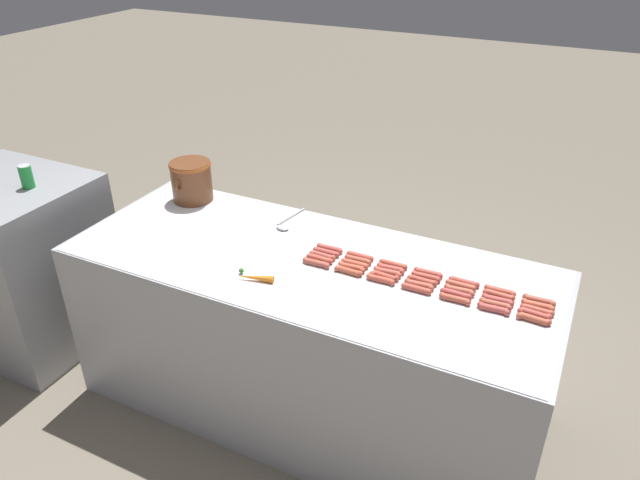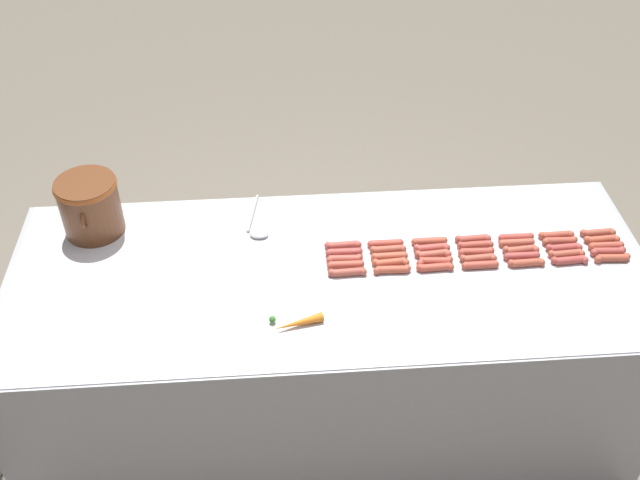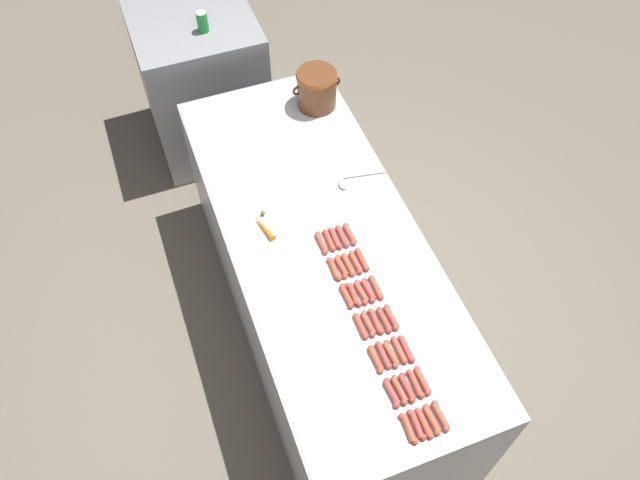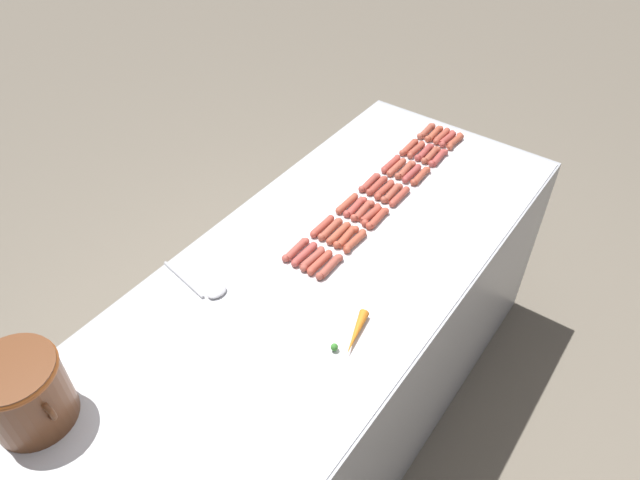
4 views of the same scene
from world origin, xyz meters
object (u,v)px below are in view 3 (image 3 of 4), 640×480
at_px(hot_dog_7, 417,425).
at_px(hot_dog_8, 400,390).
at_px(hot_dog_29, 423,381).
at_px(hot_dog_33, 362,259).
at_px(hot_dog_14, 424,423).
at_px(hot_dog_22, 415,384).
at_px(hot_dog_24, 384,320).
at_px(hot_dog_26, 356,262).
at_px(hot_dog_10, 368,324).
at_px(hot_dog_11, 354,294).
at_px(hot_dog_17, 376,321).
at_px(hot_dog_12, 341,267).
at_px(hot_dog_21, 432,420).
at_px(hot_dog_0, 409,429).
at_px(hot_dog_13, 329,240).
at_px(hot_dog_9, 383,355).
at_px(hot_dog_23, 399,350).
at_px(hot_dog_31, 391,317).
at_px(hot_dog_19, 348,265).
at_px(hot_dog_3, 361,326).
at_px(hot_dog_15, 407,388).
at_px(hot_dog_18, 361,292).
at_px(hot_dog_6, 322,243).
at_px(carrot, 263,226).
at_px(hot_dog_4, 347,296).
at_px(back_cabinet, 201,79).
at_px(hot_dog_20, 335,238).
at_px(hot_dog_28, 441,416).
at_px(hot_dog_1, 392,393).
at_px(hot_dog_25, 369,290).
at_px(hot_dog_5, 334,269).
at_px(hot_dog_2, 376,359).
at_px(serving_spoon, 351,181).
at_px(hot_dog_16, 391,354).
at_px(soda_can, 202,22).
at_px(hot_dog_30, 406,349).
at_px(bean_pot, 317,88).
at_px(hot_dog_34, 350,234).
at_px(hot_dog_27, 342,236).

xyz_separation_m(hot_dog_7, hot_dog_8, (-0.00, 0.15, 0.00)).
xyz_separation_m(hot_dog_29, hot_dog_33, (-0.00, 0.64, 0.00)).
bearing_deg(hot_dog_14, hot_dog_22, 76.31).
height_order(hot_dog_24, hot_dog_26, same).
relative_size(hot_dog_10, hot_dog_33, 1.00).
relative_size(hot_dog_11, hot_dog_29, 1.00).
xyz_separation_m(hot_dog_8, hot_dog_17, (0.04, 0.32, 0.00)).
relative_size(hot_dog_12, hot_dog_21, 1.00).
xyz_separation_m(hot_dog_0, hot_dog_13, (0.04, 0.95, 0.00)).
height_order(hot_dog_9, hot_dog_14, same).
xyz_separation_m(hot_dog_23, hot_dog_31, (0.03, 0.15, 0.00)).
bearing_deg(hot_dog_19, hot_dog_3, -102.58).
distance_m(hot_dog_15, hot_dog_18, 0.48).
height_order(hot_dog_15, hot_dog_22, same).
height_order(hot_dog_6, hot_dog_15, same).
bearing_deg(hot_dog_26, hot_dog_13, 113.39).
distance_m(hot_dog_6, hot_dog_29, 0.80).
bearing_deg(carrot, hot_dog_4, -65.32).
xyz_separation_m(back_cabinet, hot_dog_17, (0.25, -2.30, 0.40)).
bearing_deg(hot_dog_20, hot_dog_28, -85.57).
bearing_deg(hot_dog_13, hot_dog_1, -92.61).
bearing_deg(hot_dog_4, hot_dog_25, -4.18).
xyz_separation_m(hot_dog_11, hot_dog_12, (0.00, 0.16, 0.00)).
distance_m(hot_dog_5, hot_dog_9, 0.47).
bearing_deg(hot_dog_2, serving_spoon, 73.80).
bearing_deg(hot_dog_5, hot_dog_7, -87.26).
relative_size(hot_dog_12, hot_dog_20, 1.00).
relative_size(hot_dog_3, hot_dog_31, 1.00).
distance_m(hot_dog_16, hot_dog_24, 0.16).
relative_size(hot_dog_7, soda_can, 1.07).
bearing_deg(hot_dog_30, hot_dog_17, 112.54).
bearing_deg(hot_dog_14, hot_dog_26, 87.20).
height_order(hot_dog_12, bean_pot, bean_pot).
relative_size(hot_dog_2, hot_dog_4, 1.00).
distance_m(hot_dog_14, hot_dog_26, 0.79).
xyz_separation_m(hot_dog_2, hot_dog_16, (0.07, -0.00, 0.00)).
bearing_deg(hot_dog_34, hot_dog_27, 179.67).
distance_m(hot_dog_4, soda_can, 1.96).
bearing_deg(back_cabinet, hot_dog_26, -81.71).
bearing_deg(hot_dog_8, hot_dog_0, -102.18).
bearing_deg(hot_dog_6, bean_pot, 70.91).
height_order(hot_dog_23, hot_dog_27, same).
bearing_deg(hot_dog_11, serving_spoon, 68.86).
relative_size(hot_dog_18, hot_dog_33, 1.00).
bearing_deg(hot_dog_11, hot_dog_5, 101.75).
height_order(hot_dog_18, serving_spoon, hot_dog_18).
bearing_deg(carrot, hot_dog_5, -56.58).
height_order(hot_dog_27, hot_dog_30, same).
height_order(hot_dog_20, soda_can, soda_can).
bearing_deg(carrot, hot_dog_28, -71.94).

